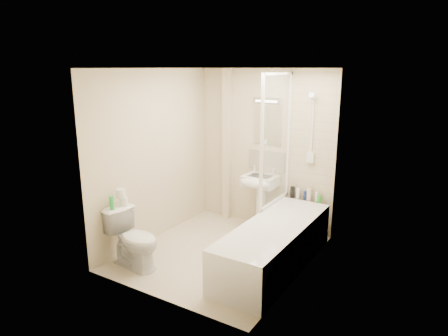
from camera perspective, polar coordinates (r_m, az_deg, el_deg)
The scene contains 25 objects.
floor at distance 5.44m, azimuth -0.51°, elevation -12.08°, with size 2.50×2.50×0.00m, color beige.
wall_back at distance 6.10m, azimuth 5.75°, elevation 2.68°, with size 2.20×0.02×2.40m, color beige.
wall_left at distance 5.68m, azimuth -9.98°, elevation 1.68°, with size 0.02×2.50×2.40m, color beige.
wall_right at distance 4.56m, azimuth 11.25°, elevation -1.48°, with size 0.02×2.50×2.40m, color beige.
ceiling at distance 4.88m, azimuth -0.57°, elevation 14.08°, with size 2.20×2.50×0.02m, color white.
tile_back at distance 5.76m, azimuth 12.48°, elevation 4.02°, with size 0.70×0.01×1.75m, color beige.
tile_right at distance 4.56m, azimuth 11.50°, elevation 1.44°, with size 0.01×2.10×1.75m, color beige.
pipe_boxing at distance 6.33m, azimuth 0.46°, elevation 3.19°, with size 0.12×0.12×2.40m, color beige.
splashback at distance 6.10m, azimuth 6.09°, elevation 1.05°, with size 0.60×0.01×0.30m, color beige.
mirror at distance 6.00m, azimuth 6.22°, elevation 6.17°, with size 0.46×0.01×0.60m, color white.
strip_light at distance 5.94m, azimuth 6.22°, elevation 9.68°, with size 0.42×0.07×0.07m, color silver.
bathtub at distance 5.04m, azimuth 7.20°, elevation -10.78°, with size 0.70×2.10×0.55m.
shower_screen at distance 5.48m, azimuth 7.49°, elevation 3.99°, with size 0.04×0.92×1.80m.
shower_fixture at distance 5.70m, azimuth 12.38°, elevation 5.15°, with size 0.10×0.16×0.99m.
pedestal_sink at distance 6.00m, azimuth 5.06°, elevation -2.73°, with size 0.49×0.46×0.95m.
bottle_black_a at distance 5.95m, azimuth 9.75°, elevation -3.40°, with size 0.07×0.07×0.16m, color black.
bottle_white_a at distance 5.93m, azimuth 10.52°, elevation -3.57°, with size 0.05×0.05×0.15m, color white.
bottle_blue at distance 5.89m, azimuth 11.53°, elevation -3.85°, with size 0.05×0.05×0.13m, color navy.
bottle_cream at distance 5.87m, azimuth 12.05°, elevation -3.71°, with size 0.07×0.07×0.17m, color beige.
bottle_white_b at distance 5.84m, azimuth 13.08°, elevation -4.03°, with size 0.05×0.05×0.14m, color silver.
bottle_green at distance 5.83m, azimuth 13.43°, elevation -4.29°, with size 0.06×0.06×0.10m, color green.
toilet at distance 5.10m, azimuth -12.73°, elevation -9.84°, with size 0.75×0.48×0.73m, color white.
toilet_roll_lower at distance 5.17m, azimuth -14.15°, elevation -4.62°, with size 0.10×0.10×0.11m, color white.
toilet_roll_upper at distance 5.12m, azimuth -14.55°, elevation -3.54°, with size 0.12×0.12×0.11m, color white.
green_bottle at distance 5.05m, azimuth -15.75°, elevation -4.81°, with size 0.05×0.05×0.17m, color green.
Camera 1 is at (2.61, -4.13, 2.41)m, focal length 32.00 mm.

